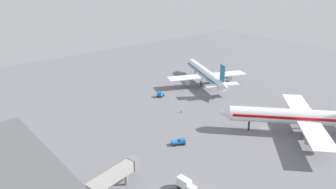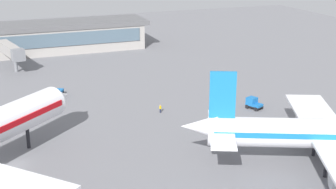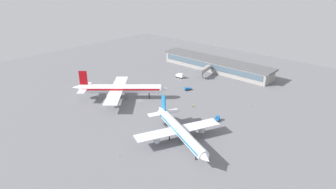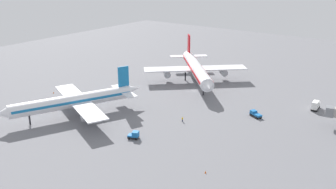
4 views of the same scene
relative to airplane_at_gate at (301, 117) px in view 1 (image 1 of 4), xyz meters
name	(u,v)px [view 1 (image 1 of 4)]	position (x,y,z in m)	size (l,w,h in m)	color
ground	(264,128)	(-10.28, -5.77, -6.24)	(288.00, 288.00, 0.00)	slate
airplane_at_gate	(301,117)	(0.00, 0.00, 0.00)	(45.63, 42.92, 17.17)	white
airplane_taxiing	(206,74)	(-56.78, 12.64, -0.79)	(46.54, 38.57, 15.02)	white
catering_truck	(186,185)	(-2.42, -51.86, -4.55)	(5.69, 2.44, 3.30)	black
baggage_tug	(160,94)	(-58.25, -15.14, -5.09)	(3.20, 3.69, 2.30)	black
pushback_tractor	(179,142)	(-21.14, -37.23, -5.27)	(3.73, 4.78, 1.90)	black
ground_crew_worker	(181,111)	(-39.36, -19.62, -5.39)	(0.42, 0.58, 1.67)	#1E2338
jet_bridge	(116,174)	(-13.67, -65.66, -1.12)	(6.28, 16.74, 6.74)	#9E9993
safety_cone_near_gate	(102,109)	(-62.45, -42.23, -5.94)	(0.44, 0.44, 0.60)	#EA590C
safety_cone_mid_apron	(254,78)	(-46.54, 38.09, -5.94)	(0.44, 0.44, 0.60)	#EA590C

